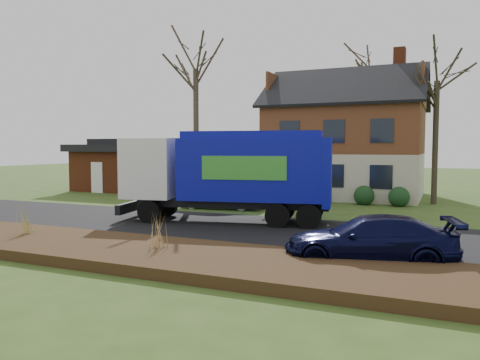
% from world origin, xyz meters
% --- Properties ---
extents(ground, '(120.00, 120.00, 0.00)m').
position_xyz_m(ground, '(0.00, 0.00, 0.00)').
color(ground, '#314B19').
rests_on(ground, ground).
extents(road, '(80.00, 7.00, 0.02)m').
position_xyz_m(road, '(0.00, 0.00, 0.01)').
color(road, black).
rests_on(road, ground).
extents(mulch_verge, '(80.00, 3.50, 0.30)m').
position_xyz_m(mulch_verge, '(0.00, -5.30, 0.15)').
color(mulch_verge, '#311E10').
rests_on(mulch_verge, ground).
extents(main_house, '(12.95, 8.95, 9.26)m').
position_xyz_m(main_house, '(1.49, 13.91, 4.03)').
color(main_house, beige).
rests_on(main_house, ground).
extents(ranch_house, '(9.80, 8.20, 3.70)m').
position_xyz_m(ranch_house, '(-12.00, 13.00, 1.81)').
color(ranch_house, brown).
rests_on(ranch_house, ground).
extents(garbage_truck, '(9.02, 4.03, 3.74)m').
position_xyz_m(garbage_truck, '(-0.34, 1.48, 2.16)').
color(garbage_truck, black).
rests_on(garbage_truck, ground).
extents(silver_sedan, '(4.59, 2.13, 1.46)m').
position_xyz_m(silver_sedan, '(-2.60, 5.21, 0.73)').
color(silver_sedan, '#B4B6BD').
rests_on(silver_sedan, ground).
extents(navy_wagon, '(4.79, 2.86, 1.30)m').
position_xyz_m(navy_wagon, '(5.97, -3.40, 0.65)').
color(navy_wagon, black).
rests_on(navy_wagon, ground).
extents(tree_front_west, '(3.57, 3.57, 10.61)m').
position_xyz_m(tree_front_west, '(-5.72, 8.26, 8.74)').
color(tree_front_west, '#453829').
rests_on(tree_front_west, ground).
extents(tree_front_east, '(3.43, 3.43, 9.53)m').
position_xyz_m(tree_front_east, '(7.25, 11.50, 7.75)').
color(tree_front_east, '#383022').
rests_on(tree_front_east, ground).
extents(tree_back, '(4.02, 4.02, 12.73)m').
position_xyz_m(tree_back, '(2.18, 22.16, 10.61)').
color(tree_back, '#453529').
rests_on(tree_back, ground).
extents(grass_clump_west, '(0.34, 0.28, 0.91)m').
position_xyz_m(grass_clump_west, '(-4.71, -5.01, 0.76)').
color(grass_clump_west, '#A9994A').
rests_on(grass_clump_west, mulch_verge).
extents(grass_clump_mid, '(0.33, 0.28, 0.94)m').
position_xyz_m(grass_clump_mid, '(0.43, -5.06, 0.77)').
color(grass_clump_mid, '#AD8A4C').
rests_on(grass_clump_mid, mulch_verge).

